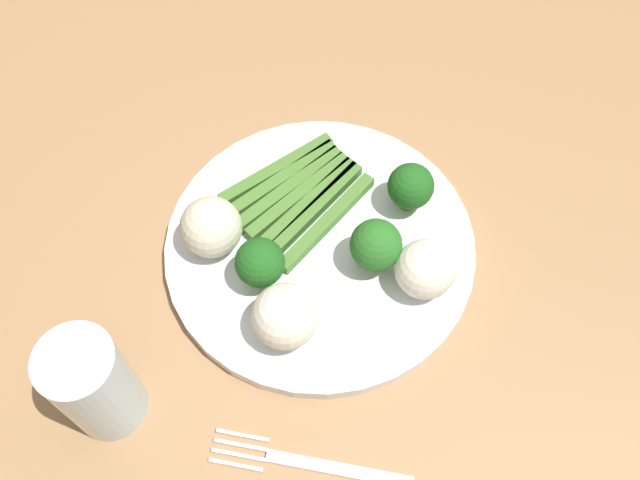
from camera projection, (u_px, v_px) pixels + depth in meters
ground_plane at (316, 426)px, 1.31m from camera, size 6.00×6.00×0.02m
dining_table at (313, 271)px, 0.75m from camera, size 1.37×1.02×0.72m
plate at (320, 247)px, 0.65m from camera, size 0.29×0.29×0.01m
asparagus_bundle at (300, 195)px, 0.67m from camera, size 0.15×0.14×0.01m
broccoli_near_center at (376, 245)px, 0.61m from camera, size 0.05×0.05×0.06m
broccoli_back_right at (411, 187)px, 0.64m from camera, size 0.04×0.04×0.05m
broccoli_left at (260, 263)px, 0.60m from camera, size 0.04×0.04×0.05m
cauliflower_front at (211, 227)px, 0.62m from camera, size 0.06×0.06×0.06m
cauliflower_near_fork at (285, 316)px, 0.58m from camera, size 0.06×0.06×0.06m
cauliflower_front_left at (425, 269)px, 0.60m from camera, size 0.05×0.05×0.05m
fork at (308, 463)px, 0.56m from camera, size 0.05×0.17×0.00m
water_glass at (94, 385)px, 0.54m from camera, size 0.06×0.06×0.11m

